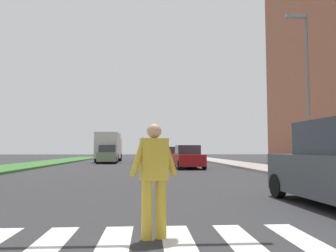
% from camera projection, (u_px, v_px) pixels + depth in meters
% --- Properties ---
extents(ground_plane, '(140.00, 140.00, 0.00)m').
position_uv_depth(ground_plane, '(136.00, 167.00, 25.58)').
color(ground_plane, '#2D2D30').
extents(crosswalk, '(6.75, 2.20, 0.01)m').
position_uv_depth(crosswalk, '(80.00, 246.00, 4.46)').
color(crosswalk, silver).
rests_on(crosswalk, ground_plane).
extents(median_strip, '(3.71, 64.00, 0.15)m').
position_uv_depth(median_strip, '(13.00, 167.00, 23.07)').
color(median_strip, '#386B2D').
rests_on(median_strip, ground_plane).
extents(sidewalk_right, '(3.00, 64.00, 0.15)m').
position_uv_depth(sidewalk_right, '(255.00, 167.00, 24.13)').
color(sidewalk_right, '#9E9991').
rests_on(sidewalk_right, ground_plane).
extents(street_lamp_right, '(1.02, 0.24, 7.50)m').
position_uv_depth(street_lamp_right, '(305.00, 78.00, 15.27)').
color(street_lamp_right, slate).
rests_on(street_lamp_right, sidewalk_right).
extents(pedestrian_performer, '(0.74, 0.34, 1.69)m').
position_uv_depth(pedestrian_performer, '(154.00, 175.00, 4.89)').
color(pedestrian_performer, gold).
rests_on(pedestrian_performer, ground_plane).
extents(sedan_midblock, '(1.95, 4.39, 1.62)m').
position_uv_depth(sedan_midblock, '(188.00, 158.00, 23.25)').
color(sedan_midblock, maroon).
rests_on(sedan_midblock, ground_plane).
extents(sedan_distant, '(2.05, 4.27, 1.75)m').
position_uv_depth(sedan_distant, '(108.00, 155.00, 31.97)').
color(sedan_distant, gray).
rests_on(sedan_distant, ground_plane).
extents(sedan_far_horizon, '(1.95, 4.60, 1.67)m').
position_uv_depth(sedan_far_horizon, '(171.00, 154.00, 40.90)').
color(sedan_far_horizon, maroon).
rests_on(sedan_far_horizon, ground_plane).
extents(truck_box_delivery, '(2.40, 6.20, 3.10)m').
position_uv_depth(truck_box_delivery, '(109.00, 147.00, 35.87)').
color(truck_box_delivery, silver).
rests_on(truck_box_delivery, ground_plane).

